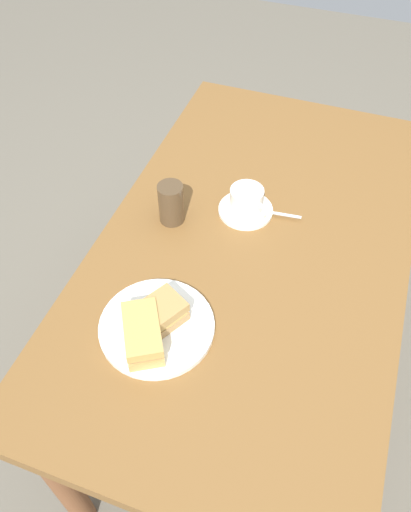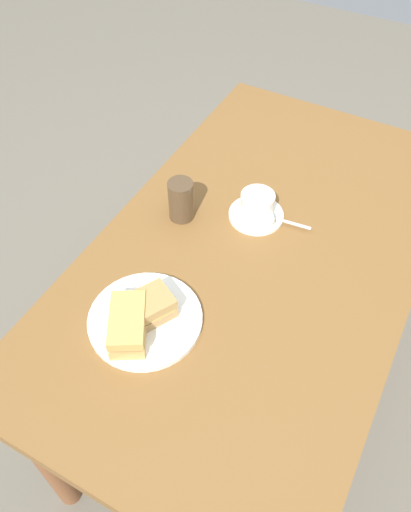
# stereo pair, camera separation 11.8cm
# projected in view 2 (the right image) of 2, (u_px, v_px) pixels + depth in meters

# --- Properties ---
(ground_plane) EXTENTS (6.00, 6.00, 0.00)m
(ground_plane) POSITION_uv_depth(u_px,v_px,m) (243.00, 382.00, 1.78)
(ground_plane) COLOR #6A6355
(dining_table) EXTENTS (1.30, 0.74, 0.71)m
(dining_table) POSITION_uv_depth(u_px,v_px,m) (256.00, 272.00, 1.31)
(dining_table) COLOR brown
(dining_table) RESTS_ON ground_plane
(sandwich_plate) EXTENTS (0.25, 0.25, 0.01)m
(sandwich_plate) POSITION_uv_depth(u_px,v_px,m) (145.00, 319.00, 1.09)
(sandwich_plate) COLOR white
(sandwich_plate) RESTS_ON dining_table
(sandwich_front) EXTENTS (0.14, 0.12, 0.05)m
(sandwich_front) POSITION_uv_depth(u_px,v_px,m) (145.00, 309.00, 1.07)
(sandwich_front) COLOR tan
(sandwich_front) RESTS_ON sandwich_plate
(sandwich_back) EXTENTS (0.15, 0.13, 0.06)m
(sandwich_back) POSITION_uv_depth(u_px,v_px,m) (128.00, 325.00, 1.04)
(sandwich_back) COLOR tan
(sandwich_back) RESTS_ON sandwich_plate
(coffee_saucer) EXTENTS (0.14, 0.14, 0.01)m
(coffee_saucer) POSITION_uv_depth(u_px,v_px,m) (256.00, 215.00, 1.30)
(coffee_saucer) COLOR white
(coffee_saucer) RESTS_ON dining_table
(coffee_cup) EXTENTS (0.09, 0.11, 0.06)m
(coffee_cup) POSITION_uv_depth(u_px,v_px,m) (258.00, 204.00, 1.27)
(coffee_cup) COLOR white
(coffee_cup) RESTS_ON coffee_saucer
(spoon) EXTENTS (0.02, 0.10, 0.01)m
(spoon) POSITION_uv_depth(u_px,v_px,m) (286.00, 221.00, 1.28)
(spoon) COLOR silver
(spoon) RESTS_ON coffee_saucer
(drinking_glass) EXTENTS (0.06, 0.06, 0.11)m
(drinking_glass) POSITION_uv_depth(u_px,v_px,m) (181.00, 200.00, 1.27)
(drinking_glass) COLOR #4E3B26
(drinking_glass) RESTS_ON dining_table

